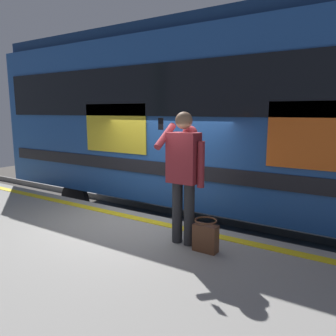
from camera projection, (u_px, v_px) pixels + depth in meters
name	position (u px, v px, depth m)	size (l,w,h in m)	color
ground_plane	(152.00, 265.00, 5.78)	(23.83, 23.83, 0.00)	#4C4742
platform	(52.00, 295.00, 4.00)	(15.42, 4.11, 0.92)	gray
safety_line	(140.00, 219.00, 5.38)	(15.12, 0.16, 0.01)	yellow
track_rail_near	(186.00, 238.00, 6.78)	(20.05, 0.08, 0.16)	slate
track_rail_far	(216.00, 219.00, 7.97)	(20.05, 0.08, 0.16)	slate
train_carriage	(235.00, 115.00, 6.58)	(10.59, 3.00, 4.10)	#1E478C
passenger	(184.00, 168.00, 4.25)	(0.57, 0.55, 1.73)	#262628
handbag	(206.00, 236.00, 4.12)	(0.31, 0.28, 0.42)	#59331E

